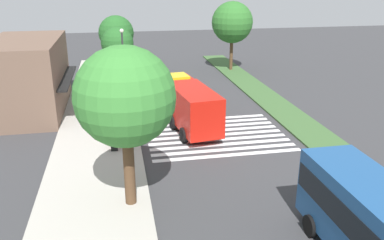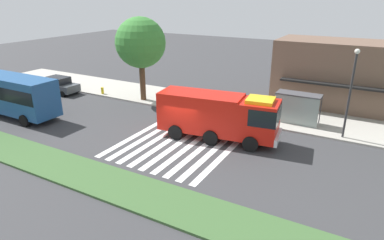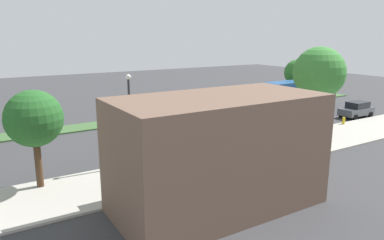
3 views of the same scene
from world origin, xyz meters
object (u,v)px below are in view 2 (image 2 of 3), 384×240
fire_truck (221,114)px  transit_bus (7,91)px  bench_west_of_shelter (212,104)px  fire_hydrant (102,91)px  bench_near_shelter (249,110)px  street_lamp (351,87)px  sidewalk_tree_far_west (141,43)px  bus_stop_shelter (297,103)px  parked_car_west (59,85)px

fire_truck → transit_bus: bearing=-174.7°
bench_west_of_shelter → fire_hydrant: size_ratio=2.29×
bench_near_shelter → bench_west_of_shelter: 3.56m
street_lamp → fire_truck: bearing=-150.5°
sidewalk_tree_far_west → fire_hydrant: sidewalk_tree_far_west is taller
bus_stop_shelter → fire_hydrant: bearing=-176.5°
transit_bus → fire_hydrant: (2.85, 8.60, -1.64)m
bench_near_shelter → parked_car_west: bearing=-172.0°
parked_car_west → transit_bus: bearing=-76.8°
fire_hydrant → bus_stop_shelter: bearing=3.5°
bench_near_shelter → sidewalk_tree_far_west: 12.10m
bench_near_shelter → fire_hydrant: size_ratio=2.29×
parked_car_west → bench_west_of_shelter: size_ratio=2.65×
bench_near_shelter → bench_west_of_shelter: size_ratio=1.00×
sidewalk_tree_far_west → fire_hydrant: bearing=-174.3°
sidewalk_tree_far_west → street_lamp: bearing=-1.2°
bus_stop_shelter → street_lamp: (3.75, -1.13, 2.07)m
transit_bus → bench_west_of_shelter: 18.18m
parked_car_west → bench_west_of_shelter: bearing=9.0°
bench_near_shelter → street_lamp: (7.75, -1.09, 3.36)m
bench_near_shelter → sidewalk_tree_far_west: sidewalk_tree_far_west is taller
transit_bus → sidewalk_tree_far_west: bearing=-131.0°
bus_stop_shelter → sidewalk_tree_far_west: size_ratio=0.43×
parked_car_west → fire_truck: bearing=-8.1°
fire_truck → parked_car_west: size_ratio=2.15×
street_lamp → fire_hydrant: street_lamp is taller
fire_truck → bench_near_shelter: size_ratio=5.70×
bench_near_shelter → fire_truck: bearing=-91.6°
bus_stop_shelter → bench_near_shelter: (-4.00, -0.04, -1.30)m
parked_car_west → bus_stop_shelter: 24.70m
fire_truck → bench_near_shelter: bearing=80.9°
fire_truck → fire_hydrant: size_ratio=13.04×
bus_stop_shelter → street_lamp: bearing=-16.7°
street_lamp → bench_near_shelter: bearing=172.0°
bench_west_of_shelter → transit_bus: bearing=-147.3°
fire_hydrant → parked_car_west: bearing=-159.5°
fire_truck → bench_west_of_shelter: (-3.40, 5.57, -1.35)m
sidewalk_tree_far_west → fire_hydrant: (-5.03, -0.50, -5.25)m
fire_truck → bus_stop_shelter: 6.98m
bus_stop_shelter → transit_bus: bearing=-156.7°
transit_bus → fire_hydrant: transit_bus is taller
bus_stop_shelter → sidewalk_tree_far_west: 15.43m
transit_bus → bench_near_shelter: (18.80, 9.79, -1.53)m
sidewalk_tree_far_west → fire_hydrant: size_ratio=11.50×
fire_hydrant → street_lamp: bearing=0.2°
transit_bus → street_lamp: 28.00m
parked_car_west → street_lamp: street_lamp is taller
parked_car_west → transit_bus: size_ratio=0.40×
fire_truck → street_lamp: bearing=22.0°
transit_bus → bus_stop_shelter: bearing=-156.8°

